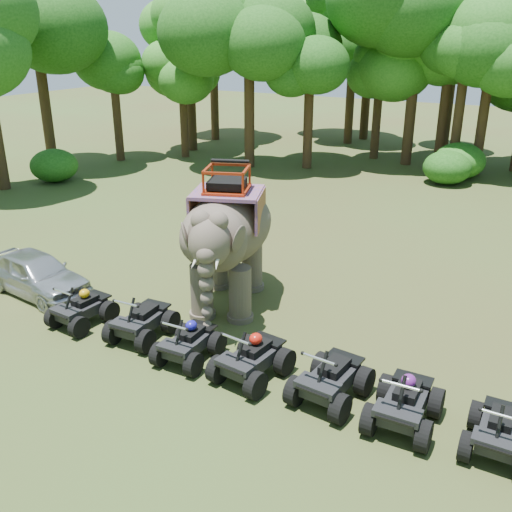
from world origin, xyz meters
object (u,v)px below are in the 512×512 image
object	(u,v)px
elephant	(227,236)
atv_2	(188,337)
atv_4	(331,372)
atv_5	(405,397)
atv_6	(500,425)
atv_0	(81,304)
atv_3	(252,352)
parked_car	(36,273)
atv_1	(141,316)

from	to	relation	value
elephant	atv_2	distance (m)	3.63
elephant	atv_4	distance (m)	5.60
atv_2	atv_5	bearing A→B (deg)	-0.46
atv_5	atv_6	world-z (taller)	atv_5
atv_0	atv_6	xyz separation A→B (m)	(10.76, 0.17, 0.00)
elephant	atv_4	world-z (taller)	elephant
atv_3	atv_6	world-z (taller)	atv_3
elephant	atv_3	bearing A→B (deg)	-70.85
atv_5	parked_car	bearing A→B (deg)	175.03
parked_car	atv_4	xyz separation A→B (m)	(9.97, -0.63, 0.02)
parked_car	atv_3	world-z (taller)	atv_3
parked_car	atv_2	distance (m)	6.36
atv_4	atv_6	size ratio (longest dim) A/B	1.11
atv_0	atv_1	size ratio (longest dim) A/B	0.94
parked_car	atv_1	world-z (taller)	parked_car
parked_car	atv_6	world-z (taller)	parked_car
parked_car	atv_4	size ratio (longest dim) A/B	2.12
parked_car	atv_0	size ratio (longest dim) A/B	2.36
elephant	atv_6	distance (m)	8.64
atv_4	atv_2	bearing A→B (deg)	-171.39
atv_3	atv_4	distance (m)	1.92
elephant	atv_4	size ratio (longest dim) A/B	2.69
atv_5	atv_6	distance (m)	1.81
atv_0	atv_3	xyz separation A→B (m)	(5.38, 0.02, 0.06)
atv_2	atv_4	world-z (taller)	atv_4
atv_2	atv_0	bearing A→B (deg)	177.32
atv_2	atv_6	bearing A→B (deg)	-0.04
atv_3	atv_5	bearing A→B (deg)	7.35
atv_6	atv_2	bearing A→B (deg)	-178.64
elephant	atv_3	size ratio (longest dim) A/B	2.73
atv_4	atv_5	world-z (taller)	atv_4
parked_car	atv_5	bearing A→B (deg)	-86.64
atv_2	atv_1	bearing A→B (deg)	168.85
atv_1	atv_3	world-z (taller)	atv_3
atv_0	atv_1	distance (m)	1.94
atv_2	atv_6	xyz separation A→B (m)	(7.13, 0.22, -0.00)
parked_car	atv_5	xyz separation A→B (m)	(11.63, -0.71, 0.01)
atv_6	atv_1	bearing A→B (deg)	179.19
elephant	atv_6	bearing A→B (deg)	-41.02
elephant	atv_0	world-z (taller)	elephant
atv_2	atv_5	distance (m)	5.32
elephant	atv_2	xyz separation A→B (m)	(0.85, -3.21, -1.47)
parked_car	atv_2	xyz separation A→B (m)	(6.31, -0.83, -0.05)
atv_3	elephant	bearing A→B (deg)	136.15
atv_6	atv_5	bearing A→B (deg)	-177.38
atv_1	atv_5	xyz separation A→B (m)	(7.03, -0.16, 0.03)
parked_car	atv_6	xyz separation A→B (m)	(13.43, -0.61, -0.05)
atv_4	parked_car	bearing A→B (deg)	-178.17
parked_car	atv_2	size ratio (longest dim) A/B	2.34
elephant	atv_6	size ratio (longest dim) A/B	2.99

